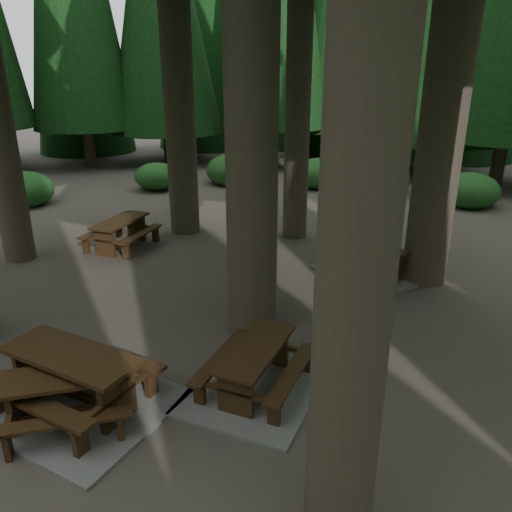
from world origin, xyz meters
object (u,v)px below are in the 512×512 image
Objects in this scene: picnic_table_a at (75,388)px; picnic_table_c at (370,264)px; picnic_table_e at (67,391)px; picnic_table_b at (121,229)px; picnic_table_f at (255,375)px.

picnic_table_a is 1.07× the size of picnic_table_c.
picnic_table_a reaches higher than picnic_table_e.
picnic_table_b is 0.79× the size of picnic_table_c.
picnic_table_a reaches higher than picnic_table_b.
picnic_table_e is 2.52m from picnic_table_f.
picnic_table_e is (0.20, -0.22, 0.17)m from picnic_table_a.
picnic_table_b is 6.24m from picnic_table_c.
picnic_table_b is at bearing 127.23° from picnic_table_a.
picnic_table_c is 1.24× the size of picnic_table_e.
picnic_table_b is 0.84× the size of picnic_table_f.
picnic_table_f is at bearing -130.12° from picnic_table_b.
picnic_table_b is at bearing 84.67° from picnic_table_e.
picnic_table_a is 6.49m from picnic_table_b.
picnic_table_b is 6.93m from picnic_table_f.
picnic_table_c is at bearing 30.95° from picnic_table_e.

